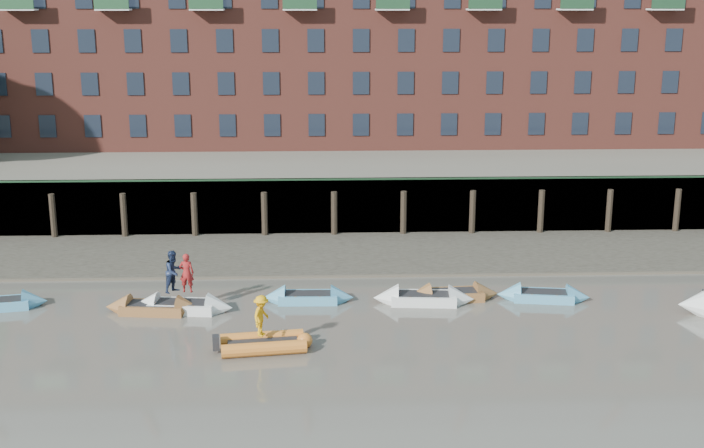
{
  "coord_description": "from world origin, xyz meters",
  "views": [
    {
      "loc": [
        1.22,
        -27.45,
        13.38
      ],
      "look_at": [
        2.67,
        12.0,
        3.2
      ],
      "focal_mm": 45.0,
      "sensor_mm": 36.0,
      "label": 1
    }
  ],
  "objects_px": {
    "rib_tender": "(267,343)",
    "person_rower_b": "(174,271)",
    "rowboat_6": "(453,295)",
    "rowboat_7": "(543,296)",
    "rowboat_3": "(183,306)",
    "person_rib_crew": "(261,316)",
    "rowboat_4": "(308,298)",
    "person_rower_a": "(187,273)",
    "rowboat_5": "(424,298)",
    "rowboat_2": "(154,308)"
  },
  "relations": [
    {
      "from": "rib_tender",
      "to": "person_rower_b",
      "type": "distance_m",
      "value": 6.44
    },
    {
      "from": "rowboat_6",
      "to": "rowboat_7",
      "type": "xyz_separation_m",
      "value": [
        4.1,
        -0.26,
        -0.0
      ]
    },
    {
      "from": "rowboat_3",
      "to": "person_rib_crew",
      "type": "height_order",
      "value": "person_rib_crew"
    },
    {
      "from": "rowboat_3",
      "to": "rowboat_4",
      "type": "bearing_deg",
      "value": 17.03
    },
    {
      "from": "rib_tender",
      "to": "person_rower_a",
      "type": "relative_size",
      "value": 2.1
    },
    {
      "from": "rowboat_5",
      "to": "person_rower_b",
      "type": "bearing_deg",
      "value": -172.41
    },
    {
      "from": "rowboat_5",
      "to": "rowboat_7",
      "type": "bearing_deg",
      "value": 6.92
    },
    {
      "from": "rowboat_3",
      "to": "person_rib_crew",
      "type": "xyz_separation_m",
      "value": [
        3.76,
        -4.43,
        1.17
      ]
    },
    {
      "from": "rowboat_2",
      "to": "person_rower_b",
      "type": "height_order",
      "value": "person_rower_b"
    },
    {
      "from": "person_rower_a",
      "to": "person_rib_crew",
      "type": "bearing_deg",
      "value": 131.07
    },
    {
      "from": "rowboat_5",
      "to": "rib_tender",
      "type": "relative_size",
      "value": 1.26
    },
    {
      "from": "rowboat_3",
      "to": "rowboat_5",
      "type": "bearing_deg",
      "value": 9.88
    },
    {
      "from": "rowboat_2",
      "to": "rib_tender",
      "type": "height_order",
      "value": "rowboat_2"
    },
    {
      "from": "rib_tender",
      "to": "rowboat_6",
      "type": "bearing_deg",
      "value": 26.82
    },
    {
      "from": "rowboat_2",
      "to": "person_rower_a",
      "type": "distance_m",
      "value": 2.13
    },
    {
      "from": "rowboat_6",
      "to": "rowboat_5",
      "type": "bearing_deg",
      "value": -165.59
    },
    {
      "from": "rowboat_3",
      "to": "person_rib_crew",
      "type": "relative_size",
      "value": 2.79
    },
    {
      "from": "person_rib_crew",
      "to": "rowboat_2",
      "type": "bearing_deg",
      "value": 69.44
    },
    {
      "from": "rowboat_6",
      "to": "person_rower_b",
      "type": "bearing_deg",
      "value": -179.54
    },
    {
      "from": "rowboat_2",
      "to": "person_rib_crew",
      "type": "xyz_separation_m",
      "value": [
        5.0,
        -4.31,
        1.18
      ]
    },
    {
      "from": "rowboat_5",
      "to": "person_rower_a",
      "type": "height_order",
      "value": "person_rower_a"
    },
    {
      "from": "rowboat_3",
      "to": "rib_tender",
      "type": "xyz_separation_m",
      "value": [
        3.94,
        -4.46,
        0.04
      ]
    },
    {
      "from": "person_rib_crew",
      "to": "rib_tender",
      "type": "bearing_deg",
      "value": -80.36
    },
    {
      "from": "rowboat_6",
      "to": "person_rower_b",
      "type": "height_order",
      "value": "person_rower_b"
    },
    {
      "from": "rowboat_2",
      "to": "rowboat_3",
      "type": "distance_m",
      "value": 1.25
    },
    {
      "from": "person_rib_crew",
      "to": "rowboat_5",
      "type": "bearing_deg",
      "value": -33.47
    },
    {
      "from": "rowboat_6",
      "to": "person_rower_b",
      "type": "xyz_separation_m",
      "value": [
        -12.41,
        -1.03,
        1.59
      ]
    },
    {
      "from": "rowboat_7",
      "to": "rib_tender",
      "type": "relative_size",
      "value": 1.17
    },
    {
      "from": "rowboat_5",
      "to": "rib_tender",
      "type": "bearing_deg",
      "value": -138.04
    },
    {
      "from": "rowboat_5",
      "to": "person_rower_b",
      "type": "height_order",
      "value": "person_rower_b"
    },
    {
      "from": "rowboat_3",
      "to": "rowboat_7",
      "type": "bearing_deg",
      "value": 9.42
    },
    {
      "from": "rowboat_7",
      "to": "rowboat_3",
      "type": "bearing_deg",
      "value": -168.18
    },
    {
      "from": "rowboat_4",
      "to": "rowboat_5",
      "type": "bearing_deg",
      "value": -2.85
    },
    {
      "from": "rowboat_6",
      "to": "rib_tender",
      "type": "height_order",
      "value": "rowboat_6"
    },
    {
      "from": "person_rower_b",
      "to": "person_rib_crew",
      "type": "height_order",
      "value": "person_rower_b"
    },
    {
      "from": "rowboat_4",
      "to": "person_rib_crew",
      "type": "distance_m",
      "value": 5.86
    },
    {
      "from": "rowboat_6",
      "to": "person_rower_a",
      "type": "bearing_deg",
      "value": -179.2
    },
    {
      "from": "rowboat_5",
      "to": "person_rower_b",
      "type": "xyz_separation_m",
      "value": [
        -11.02,
        -0.56,
        1.58
      ]
    },
    {
      "from": "person_rower_a",
      "to": "rowboat_5",
      "type": "bearing_deg",
      "value": -173.73
    },
    {
      "from": "rowboat_7",
      "to": "rowboat_4",
      "type": "bearing_deg",
      "value": -172.15
    },
    {
      "from": "rowboat_3",
      "to": "rib_tender",
      "type": "relative_size",
      "value": 1.25
    },
    {
      "from": "rowboat_2",
      "to": "rowboat_7",
      "type": "xyz_separation_m",
      "value": [
        17.42,
        1.01,
        -0.01
      ]
    },
    {
      "from": "rowboat_2",
      "to": "rowboat_6",
      "type": "bearing_deg",
      "value": 11.97
    },
    {
      "from": "rowboat_2",
      "to": "rowboat_3",
      "type": "xyz_separation_m",
      "value": [
        1.24,
        0.12,
        0.01
      ]
    },
    {
      "from": "rib_tender",
      "to": "person_rower_a",
      "type": "bearing_deg",
      "value": 121.46
    },
    {
      "from": "rowboat_3",
      "to": "person_rower_b",
      "type": "xyz_separation_m",
      "value": [
        -0.33,
        0.11,
        1.58
      ]
    },
    {
      "from": "rowboat_4",
      "to": "rowboat_6",
      "type": "xyz_separation_m",
      "value": [
        6.59,
        0.1,
        0.01
      ]
    },
    {
      "from": "person_rower_b",
      "to": "person_rib_crew",
      "type": "bearing_deg",
      "value": -101.96
    },
    {
      "from": "rowboat_6",
      "to": "person_rib_crew",
      "type": "xyz_separation_m",
      "value": [
        -8.32,
        -5.57,
        1.18
      ]
    },
    {
      "from": "rowboat_3",
      "to": "rowboat_7",
      "type": "height_order",
      "value": "rowboat_3"
    }
  ]
}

